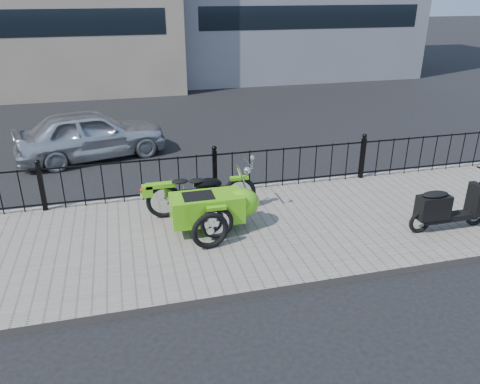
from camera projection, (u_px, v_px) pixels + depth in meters
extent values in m
plane|color=black|center=(229.00, 224.00, 9.15)|extent=(120.00, 120.00, 0.00)
cube|color=slate|center=(235.00, 233.00, 8.68)|extent=(30.00, 3.80, 0.12)
cube|color=gray|center=(214.00, 192.00, 10.40)|extent=(30.00, 0.10, 0.12)
cylinder|color=black|center=(214.00, 155.00, 9.91)|extent=(14.00, 0.04, 0.04)
cylinder|color=black|center=(215.00, 187.00, 10.21)|extent=(14.00, 0.04, 0.04)
cube|color=black|center=(42.00, 188.00, 9.26)|extent=(0.09, 0.09, 0.96)
sphere|color=black|center=(37.00, 162.00, 9.04)|extent=(0.11, 0.11, 0.11)
cube|color=black|center=(215.00, 172.00, 10.06)|extent=(0.09, 0.09, 0.96)
sphere|color=black|center=(214.00, 148.00, 9.85)|extent=(0.11, 0.11, 0.11)
cube|color=black|center=(362.00, 158.00, 10.86)|extent=(0.09, 0.09, 0.96)
sphere|color=black|center=(365.00, 136.00, 10.65)|extent=(0.11, 0.11, 0.11)
cube|color=black|center=(313.00, 17.00, 21.09)|extent=(10.50, 0.06, 1.00)
torus|color=black|center=(239.00, 193.00, 9.35)|extent=(0.69, 0.09, 0.69)
torus|color=black|center=(164.00, 201.00, 9.01)|extent=(0.69, 0.09, 0.69)
torus|color=black|center=(217.00, 223.00, 8.18)|extent=(0.60, 0.08, 0.60)
cube|color=gray|center=(202.00, 196.00, 9.18)|extent=(0.34, 0.22, 0.24)
cylinder|color=black|center=(203.00, 200.00, 9.20)|extent=(1.40, 0.04, 0.04)
ellipsoid|color=black|center=(208.00, 184.00, 9.11)|extent=(0.54, 0.29, 0.26)
cylinder|color=silver|center=(248.00, 163.00, 9.15)|extent=(0.03, 0.56, 0.03)
cylinder|color=silver|center=(242.00, 179.00, 9.24)|extent=(0.25, 0.04, 0.59)
sphere|color=silver|center=(247.00, 170.00, 9.20)|extent=(0.15, 0.15, 0.15)
cube|color=#5AB713|center=(239.00, 178.00, 9.22)|extent=(0.36, 0.12, 0.06)
cube|color=#5AB713|center=(160.00, 185.00, 8.86)|extent=(0.55, 0.16, 0.08)
ellipsoid|color=black|center=(197.00, 181.00, 9.02)|extent=(0.31, 0.22, 0.08)
ellipsoid|color=black|center=(180.00, 181.00, 8.93)|extent=(0.31, 0.22, 0.08)
sphere|color=red|center=(142.00, 190.00, 8.81)|extent=(0.07, 0.07, 0.07)
cube|color=yellow|center=(141.00, 197.00, 8.96)|extent=(0.02, 0.14, 0.10)
cube|color=#5AB713|center=(207.00, 208.00, 8.46)|extent=(1.30, 0.62, 0.50)
ellipsoid|color=#5AB713|center=(242.00, 203.00, 8.60)|extent=(0.65, 0.60, 0.54)
cube|color=black|center=(198.00, 197.00, 8.33)|extent=(0.55, 0.43, 0.06)
cube|color=#5AB713|center=(217.00, 208.00, 8.07)|extent=(0.34, 0.11, 0.06)
torus|color=black|center=(476.00, 214.00, 8.77)|extent=(0.45, 0.08, 0.45)
torus|color=black|center=(420.00, 222.00, 8.50)|extent=(0.45, 0.08, 0.45)
cube|color=black|center=(449.00, 217.00, 8.63)|extent=(1.09, 0.24, 0.11)
cube|color=black|center=(433.00, 207.00, 8.44)|extent=(0.60, 0.28, 0.44)
ellipsoid|color=black|center=(435.00, 194.00, 8.34)|extent=(0.51, 0.25, 0.10)
cube|color=black|center=(475.00, 199.00, 8.62)|extent=(0.13, 0.33, 0.60)
torus|color=black|center=(210.00, 231.00, 7.94)|extent=(0.68, 0.21, 0.67)
imported|color=silver|center=(91.00, 134.00, 12.45)|extent=(4.14, 2.43, 1.32)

